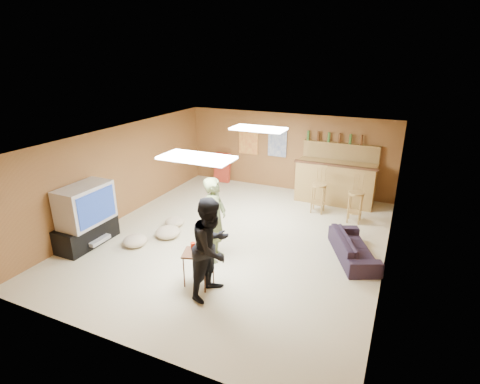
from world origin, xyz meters
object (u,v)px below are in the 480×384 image
at_px(person_olive, 215,219).
at_px(sofa, 354,247).
at_px(tv_body, 85,205).
at_px(person_black, 212,248).
at_px(bar_counter, 335,183).
at_px(tray_table, 199,269).

xyz_separation_m(person_olive, sofa, (2.43, 1.12, -0.60)).
xyz_separation_m(tv_body, person_black, (3.12, -0.43, -0.05)).
height_order(tv_body, person_olive, person_olive).
bearing_deg(person_black, tv_body, 89.45).
bearing_deg(person_olive, person_black, -162.01).
bearing_deg(sofa, person_black, 112.64).
bearing_deg(person_olive, tv_body, 95.14).
bearing_deg(bar_counter, tray_table, -105.80).
relative_size(tv_body, sofa, 0.70).
bearing_deg(tv_body, bar_counter, 47.00).
xyz_separation_m(tv_body, tray_table, (2.80, -0.33, -0.58)).
xyz_separation_m(tv_body, person_olive, (2.64, 0.58, -0.07)).
bearing_deg(sofa, bar_counter, -6.46).
relative_size(sofa, tray_table, 2.48).
xyz_separation_m(person_olive, tray_table, (0.15, -0.91, -0.51)).
bearing_deg(person_olive, sofa, -72.42).
height_order(tv_body, tray_table, tv_body).
bearing_deg(tray_table, sofa, 41.90).
distance_m(tv_body, person_olive, 2.71).
bearing_deg(tv_body, person_black, -7.85).
xyz_separation_m(bar_counter, person_olive, (-1.51, -3.87, 0.28)).
xyz_separation_m(person_black, sofa, (1.95, 2.13, -0.62)).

